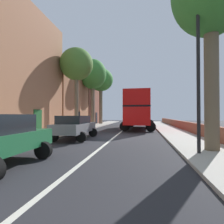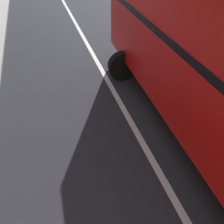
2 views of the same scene
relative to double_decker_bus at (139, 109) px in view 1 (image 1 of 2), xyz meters
The scene contains 12 objects.
ground_plane 8.35m from the double_decker_bus, 102.26° to the right, with size 84.00×84.00×0.00m, color #28282D.
road_centre_line 8.35m from the double_decker_bus, 102.26° to the right, with size 0.16×54.00×0.01m, color silver.
sidewalk_left 10.49m from the double_decker_bus, 130.14° to the right, with size 2.60×60.00×0.12m, color #B2ADA3.
sidewalk_right 8.76m from the double_decker_bus, 67.76° to the right, with size 2.60×60.00×0.12m, color #B2ADA3.
terraced_houses_left 13.12m from the double_decker_bus, 142.28° to the right, with size 4.07×47.62×10.57m.
boundary_wall_right 9.34m from the double_decker_bus, 58.75° to the right, with size 0.36×54.00×0.97m, color brown.
double_decker_bus is the anchor object (origin of this frame).
parked_car_grey_left_2 10.70m from the double_decker_bus, 113.32° to the right, with size 2.49×4.58×1.60m.
street_tree_left_0 8.66m from the double_decker_bus, 153.98° to the right, with size 3.51×3.51×8.68m.
street_tree_left_2 9.66m from the double_decker_bus, 147.74° to the left, with size 3.94×3.94×9.80m.
street_tree_left_4 13.05m from the double_decker_bus, 125.62° to the left, with size 4.33×4.33×9.78m.
lamppost_right 14.06m from the double_decker_bus, 79.28° to the right, with size 0.32×0.32×6.31m.
Camera 1 is at (2.06, -13.65, 1.66)m, focal length 28.92 mm.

